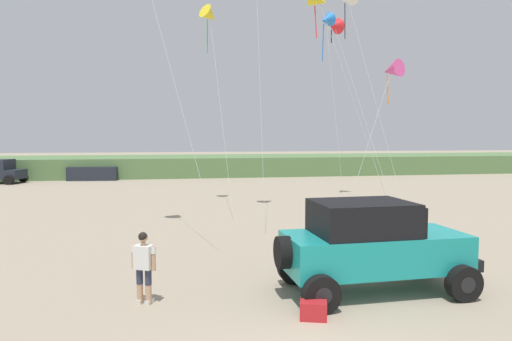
{
  "coord_description": "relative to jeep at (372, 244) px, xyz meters",
  "views": [
    {
      "loc": [
        -2.28,
        -6.37,
        3.82
      ],
      "look_at": [
        -0.24,
        5.05,
        2.96
      ],
      "focal_mm": 32.04,
      "sensor_mm": 36.0,
      "label": 1
    }
  ],
  "objects": [
    {
      "name": "dune_ridge",
      "position": [
        -5.1,
        36.58,
        -0.28
      ],
      "size": [
        90.0,
        9.85,
        1.85
      ],
      "primitive_type": "cube",
      "color": "#567A47",
      "rests_on": "ground_plane"
    },
    {
      "name": "distant_sedan",
      "position": [
        -11.83,
        31.77,
        -0.6
      ],
      "size": [
        4.33,
        2.06,
        1.2
      ],
      "primitive_type": "cube",
      "rotation": [
        0.0,
        0.0,
        -0.09
      ],
      "color": "#1E232D",
      "rests_on": "ground_plane"
    },
    {
      "name": "kite_white_parafoil",
      "position": [
        3.01,
        12.59,
        8.58
      ],
      "size": [
        1.3,
        1.65,
        10.25
      ],
      "color": "blue",
      "rests_on": "ground_plane"
    },
    {
      "name": "kite_red_delta",
      "position": [
        1.94,
        10.45,
        8.93
      ],
      "size": [
        3.52,
        2.82,
        10.72
      ],
      "color": "yellow",
      "rests_on": "ground_plane"
    },
    {
      "name": "kite_pink_ribbon",
      "position": [
        3.6,
        12.98,
        8.41
      ],
      "size": [
        2.13,
        4.96,
        10.11
      ],
      "color": "red",
      "rests_on": "ground_plane"
    },
    {
      "name": "kite_black_sled",
      "position": [
        3.92,
        7.03,
        5.3
      ],
      "size": [
        3.48,
        2.53,
        6.88
      ],
      "color": "#E04C93",
      "rests_on": "ground_plane"
    },
    {
      "name": "cooler_box",
      "position": [
        -1.91,
        -1.38,
        -1.01
      ],
      "size": [
        0.64,
        0.51,
        0.38
      ],
      "primitive_type": "cube",
      "rotation": [
        0.0,
        0.0,
        -0.3
      ],
      "color": "#B21E23",
      "rests_on": "ground_plane"
    },
    {
      "name": "kite_purple_stunt",
      "position": [
        -2.71,
        15.58,
        9.34
      ],
      "size": [
        1.34,
        5.79,
        11.16
      ],
      "color": "yellow",
      "rests_on": "ground_plane"
    },
    {
      "name": "person_watching",
      "position": [
        -5.46,
        0.16,
        -0.26
      ],
      "size": [
        0.57,
        0.43,
        1.67
      ],
      "color": "tan",
      "rests_on": "ground_plane"
    },
    {
      "name": "jeep",
      "position": [
        0.0,
        0.0,
        0.0
      ],
      "size": [
        4.89,
        2.51,
        2.26
      ],
      "color": "teal",
      "rests_on": "ground_plane"
    }
  ]
}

